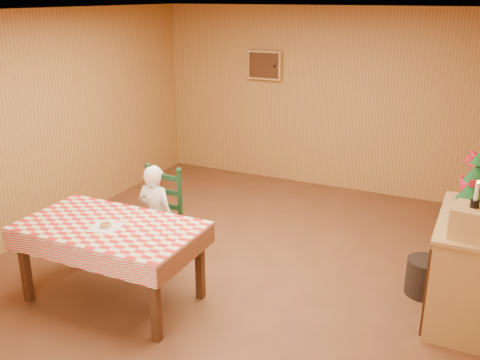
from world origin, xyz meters
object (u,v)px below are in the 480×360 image
(shelf_unit, at_px, (464,266))
(storage_bin, at_px, (425,277))
(seated_child, at_px, (156,217))
(christmas_tree, at_px, (479,179))
(crate, at_px, (472,222))
(ladder_chair, at_px, (159,220))
(dining_table, at_px, (110,233))

(shelf_unit, xyz_separation_m, storage_bin, (-0.33, 0.20, -0.29))
(shelf_unit, bearing_deg, storage_bin, 148.87)
(storage_bin, bearing_deg, seated_child, -166.50)
(seated_child, relative_size, christmas_tree, 1.81)
(crate, bearing_deg, ladder_chair, 179.55)
(dining_table, height_order, shelf_unit, shelf_unit)
(ladder_chair, bearing_deg, seated_child, -90.00)
(dining_table, height_order, seated_child, seated_child)
(dining_table, xyz_separation_m, christmas_tree, (2.97, 1.41, 0.52))
(seated_child, bearing_deg, crate, -179.35)
(seated_child, bearing_deg, dining_table, 90.00)
(ladder_chair, xyz_separation_m, christmas_tree, (2.97, 0.63, 0.71))
(ladder_chair, height_order, shelf_unit, ladder_chair)
(crate, distance_m, christmas_tree, 0.67)
(crate, height_order, christmas_tree, christmas_tree)
(seated_child, distance_m, crate, 3.01)
(christmas_tree, xyz_separation_m, storage_bin, (-0.34, -0.05, -1.03))
(dining_table, relative_size, seated_child, 1.47)
(dining_table, xyz_separation_m, crate, (2.97, 0.76, 0.37))
(ladder_chair, height_order, crate, crate)
(ladder_chair, relative_size, shelf_unit, 0.87)
(seated_child, bearing_deg, ladder_chair, -90.00)
(crate, height_order, storage_bin, crate)
(shelf_unit, distance_m, crate, 0.71)
(ladder_chair, height_order, christmas_tree, christmas_tree)
(seated_child, height_order, christmas_tree, christmas_tree)
(dining_table, relative_size, crate, 5.52)
(crate, bearing_deg, dining_table, -165.56)
(dining_table, distance_m, ladder_chair, 0.81)
(ladder_chair, bearing_deg, dining_table, -90.00)
(seated_child, xyz_separation_m, storage_bin, (2.63, 0.63, -0.38))
(seated_child, height_order, crate, crate)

